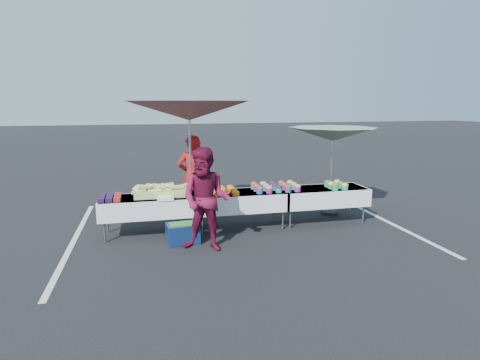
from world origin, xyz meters
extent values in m
plane|color=black|center=(0.00, 0.00, 0.00)|extent=(80.00, 80.00, 0.00)
cube|color=silver|center=(-3.20, 0.00, 0.00)|extent=(0.10, 5.00, 0.00)
cube|color=silver|center=(3.20, 0.00, 0.00)|extent=(0.10, 5.00, 0.00)
cube|color=white|center=(-1.80, 0.00, 0.73)|extent=(1.80, 0.75, 0.04)
cube|color=white|center=(-1.80, 0.00, 0.57)|extent=(1.86, 0.81, 0.36)
cylinder|color=slate|center=(-2.62, -0.29, 0.20)|extent=(0.04, 0.04, 0.39)
cylinder|color=slate|center=(-2.62, 0.29, 0.20)|extent=(0.04, 0.04, 0.39)
cylinder|color=slate|center=(-0.98, -0.29, 0.20)|extent=(0.04, 0.04, 0.39)
cylinder|color=slate|center=(-0.98, 0.29, 0.20)|extent=(0.04, 0.04, 0.39)
cube|color=white|center=(0.00, 0.00, 0.73)|extent=(1.80, 0.75, 0.04)
cube|color=white|center=(0.00, 0.00, 0.57)|extent=(1.86, 0.81, 0.36)
cylinder|color=slate|center=(-0.82, -0.29, 0.20)|extent=(0.04, 0.04, 0.39)
cylinder|color=slate|center=(-0.82, 0.29, 0.20)|extent=(0.04, 0.04, 0.39)
cylinder|color=slate|center=(0.82, -0.29, 0.20)|extent=(0.04, 0.04, 0.39)
cylinder|color=slate|center=(0.82, 0.29, 0.20)|extent=(0.04, 0.04, 0.39)
cube|color=white|center=(1.80, 0.00, 0.73)|extent=(1.80, 0.75, 0.04)
cube|color=white|center=(1.80, 0.00, 0.57)|extent=(1.86, 0.81, 0.36)
cylinder|color=slate|center=(0.98, -0.29, 0.20)|extent=(0.04, 0.04, 0.39)
cylinder|color=slate|center=(0.98, 0.29, 0.20)|extent=(0.04, 0.04, 0.39)
cylinder|color=slate|center=(2.62, -0.29, 0.20)|extent=(0.04, 0.04, 0.39)
cylinder|color=slate|center=(2.62, 0.29, 0.20)|extent=(0.04, 0.04, 0.39)
cube|color=black|center=(-2.65, -0.27, 0.79)|extent=(0.12, 0.12, 0.08)
cube|color=black|center=(-2.65, -0.13, 0.79)|extent=(0.12, 0.12, 0.08)
cube|color=black|center=(-2.65, 0.01, 0.79)|extent=(0.12, 0.12, 0.08)
cube|color=black|center=(-2.65, 0.15, 0.79)|extent=(0.12, 0.12, 0.08)
cube|color=black|center=(-2.51, -0.27, 0.79)|extent=(0.12, 0.12, 0.08)
cube|color=black|center=(-2.51, -0.13, 0.79)|extent=(0.12, 0.12, 0.08)
cube|color=black|center=(-2.51, 0.01, 0.79)|extent=(0.12, 0.12, 0.08)
cube|color=black|center=(-2.51, 0.15, 0.79)|extent=(0.12, 0.12, 0.08)
cube|color=maroon|center=(-2.37, -0.27, 0.79)|extent=(0.12, 0.12, 0.08)
cube|color=maroon|center=(-2.37, -0.13, 0.79)|extent=(0.12, 0.12, 0.08)
cube|color=maroon|center=(-2.37, 0.01, 0.79)|extent=(0.12, 0.12, 0.08)
cube|color=maroon|center=(-2.37, 0.15, 0.79)|extent=(0.12, 0.12, 0.08)
cube|color=#96AA57|center=(-1.55, 0.05, 0.82)|extent=(1.05, 0.55, 0.14)
cylinder|color=#96AA57|center=(-1.25, 0.20, 0.85)|extent=(0.27, 0.09, 0.10)
cylinder|color=#96AA57|center=(-1.93, 0.10, 0.92)|extent=(0.27, 0.14, 0.07)
cylinder|color=#96AA57|center=(-1.44, -0.06, 0.97)|extent=(0.27, 0.14, 0.09)
cylinder|color=#96AA57|center=(-1.97, 0.08, 0.87)|extent=(0.27, 0.15, 0.10)
cylinder|color=#96AA57|center=(-1.73, -0.01, 0.91)|extent=(0.27, 0.15, 0.08)
cylinder|color=#96AA57|center=(-1.59, 0.09, 0.94)|extent=(0.27, 0.10, 0.10)
cylinder|color=#96AA57|center=(-1.59, -0.03, 0.94)|extent=(0.27, 0.07, 0.08)
cylinder|color=#96AA57|center=(-1.68, -0.13, 0.90)|extent=(0.27, 0.14, 0.09)
cylinder|color=#96AA57|center=(-1.71, 0.25, 0.92)|extent=(0.27, 0.12, 0.08)
cylinder|color=#96AA57|center=(-1.09, 0.14, 0.87)|extent=(0.27, 0.16, 0.08)
cylinder|color=#96AA57|center=(-1.86, 0.01, 0.92)|extent=(0.27, 0.11, 0.07)
cylinder|color=#96AA57|center=(-1.64, -0.18, 0.85)|extent=(0.27, 0.10, 0.07)
cylinder|color=#96AA57|center=(-1.44, 0.19, 0.93)|extent=(0.27, 0.12, 0.08)
cylinder|color=#96AA57|center=(-1.98, -0.17, 0.90)|extent=(0.27, 0.15, 0.08)
cylinder|color=#96AA57|center=(-1.89, 0.09, 0.94)|extent=(0.27, 0.10, 0.08)
cylinder|color=#96AA57|center=(-1.34, 0.00, 0.90)|extent=(0.27, 0.16, 0.10)
cylinder|color=#96AA57|center=(-1.83, -0.02, 0.97)|extent=(0.27, 0.12, 0.09)
cylinder|color=#96AA57|center=(-1.28, -0.18, 0.95)|extent=(0.27, 0.09, 0.07)
cylinder|color=#96AA57|center=(-1.22, -0.15, 0.88)|extent=(0.27, 0.10, 0.09)
cylinder|color=#96AA57|center=(-1.30, -0.09, 0.87)|extent=(0.27, 0.12, 0.09)
cylinder|color=#96AA57|center=(-1.45, 0.28, 0.86)|extent=(0.27, 0.10, 0.08)
cylinder|color=#96AA57|center=(-1.17, 0.03, 0.93)|extent=(0.27, 0.14, 0.10)
cylinder|color=#96AA57|center=(-1.24, 0.25, 0.86)|extent=(0.27, 0.12, 0.07)
cylinder|color=#96AA57|center=(-1.30, 0.23, 0.86)|extent=(0.27, 0.07, 0.10)
cylinder|color=#96AA57|center=(-1.13, -0.19, 0.86)|extent=(0.27, 0.09, 0.10)
cylinder|color=#96AA57|center=(-1.87, -0.12, 0.96)|extent=(0.27, 0.17, 0.08)
cube|color=white|center=(-1.50, -0.30, 0.78)|extent=(0.30, 0.25, 0.05)
cylinder|color=#CB5E16|center=(-0.55, -0.28, 0.78)|extent=(0.15, 0.15, 0.05)
ellipsoid|color=orange|center=(-0.55, -0.28, 0.81)|extent=(0.15, 0.15, 0.08)
cylinder|color=#CB5E16|center=(-0.55, -0.10, 0.78)|extent=(0.15, 0.15, 0.05)
ellipsoid|color=orange|center=(-0.55, -0.10, 0.81)|extent=(0.15, 0.15, 0.08)
cylinder|color=#CB5E16|center=(-0.55, 0.08, 0.78)|extent=(0.15, 0.15, 0.05)
ellipsoid|color=orange|center=(-0.55, 0.08, 0.81)|extent=(0.15, 0.15, 0.08)
cylinder|color=#CB5E16|center=(-0.55, 0.26, 0.78)|extent=(0.15, 0.15, 0.05)
ellipsoid|color=orange|center=(-0.55, 0.26, 0.81)|extent=(0.15, 0.15, 0.08)
cylinder|color=#CB5E16|center=(-0.35, -0.28, 0.78)|extent=(0.15, 0.15, 0.05)
ellipsoid|color=orange|center=(-0.35, -0.28, 0.81)|extent=(0.15, 0.15, 0.08)
cylinder|color=#CB5E16|center=(-0.35, -0.10, 0.78)|extent=(0.15, 0.15, 0.05)
ellipsoid|color=orange|center=(-0.35, -0.10, 0.81)|extent=(0.15, 0.15, 0.08)
cylinder|color=#CB5E16|center=(-0.35, 0.08, 0.78)|extent=(0.15, 0.15, 0.05)
ellipsoid|color=orange|center=(-0.35, 0.08, 0.81)|extent=(0.15, 0.15, 0.08)
cylinder|color=#CB5E16|center=(-0.35, 0.26, 0.78)|extent=(0.15, 0.15, 0.05)
ellipsoid|color=orange|center=(-0.35, 0.26, 0.81)|extent=(0.15, 0.15, 0.08)
cylinder|color=#CB5E16|center=(-0.15, -0.28, 0.78)|extent=(0.15, 0.15, 0.05)
ellipsoid|color=orange|center=(-0.15, -0.28, 0.81)|extent=(0.15, 0.15, 0.08)
cylinder|color=#CB5E16|center=(-0.15, -0.10, 0.78)|extent=(0.15, 0.15, 0.05)
ellipsoid|color=orange|center=(-0.15, -0.10, 0.81)|extent=(0.15, 0.15, 0.08)
cylinder|color=#CB5E16|center=(-0.15, 0.08, 0.78)|extent=(0.15, 0.15, 0.05)
ellipsoid|color=orange|center=(-0.15, 0.08, 0.81)|extent=(0.15, 0.15, 0.08)
cylinder|color=#CB5E16|center=(-0.15, 0.26, 0.78)|extent=(0.15, 0.15, 0.05)
ellipsoid|color=orange|center=(-0.15, 0.26, 0.81)|extent=(0.15, 0.15, 0.08)
cylinder|color=#264EB4|center=(0.35, -0.22, 0.80)|extent=(0.13, 0.13, 0.10)
ellipsoid|color=maroon|center=(0.35, -0.22, 0.86)|extent=(0.14, 0.14, 0.10)
cylinder|color=#98207D|center=(0.35, 0.00, 0.80)|extent=(0.13, 0.13, 0.10)
ellipsoid|color=maroon|center=(0.35, 0.00, 0.86)|extent=(0.14, 0.14, 0.10)
cylinder|color=#249060|center=(0.35, 0.22, 0.80)|extent=(0.13, 0.13, 0.10)
ellipsoid|color=maroon|center=(0.35, 0.22, 0.86)|extent=(0.14, 0.14, 0.10)
cylinder|color=#98207D|center=(0.55, -0.22, 0.80)|extent=(0.13, 0.13, 0.10)
ellipsoid|color=tan|center=(0.55, -0.22, 0.86)|extent=(0.14, 0.14, 0.10)
cylinder|color=#249060|center=(0.55, 0.00, 0.80)|extent=(0.13, 0.13, 0.10)
ellipsoid|color=tan|center=(0.55, 0.00, 0.86)|extent=(0.14, 0.14, 0.10)
cylinder|color=#264EB4|center=(0.55, 0.22, 0.80)|extent=(0.13, 0.13, 0.10)
ellipsoid|color=tan|center=(0.55, 0.22, 0.86)|extent=(0.14, 0.14, 0.10)
cylinder|color=#249060|center=(0.75, -0.22, 0.80)|extent=(0.13, 0.13, 0.10)
ellipsoid|color=#251434|center=(0.75, -0.22, 0.86)|extent=(0.14, 0.14, 0.10)
cylinder|color=#264EB4|center=(0.75, 0.00, 0.80)|extent=(0.13, 0.13, 0.10)
ellipsoid|color=#251434|center=(0.75, 0.00, 0.86)|extent=(0.14, 0.14, 0.10)
cylinder|color=#98207D|center=(0.75, 0.22, 0.80)|extent=(0.13, 0.13, 0.10)
ellipsoid|color=#251434|center=(0.75, 0.22, 0.86)|extent=(0.14, 0.14, 0.10)
cylinder|color=#264EB4|center=(0.95, -0.22, 0.80)|extent=(0.13, 0.13, 0.10)
ellipsoid|color=maroon|center=(0.95, -0.22, 0.86)|extent=(0.14, 0.14, 0.10)
cylinder|color=#98207D|center=(0.95, 0.00, 0.80)|extent=(0.13, 0.13, 0.10)
ellipsoid|color=maroon|center=(0.95, 0.00, 0.86)|extent=(0.14, 0.14, 0.10)
cylinder|color=#249060|center=(0.95, 0.22, 0.80)|extent=(0.13, 0.13, 0.10)
ellipsoid|color=maroon|center=(0.95, 0.22, 0.86)|extent=(0.14, 0.14, 0.10)
cylinder|color=#98207D|center=(1.15, -0.22, 0.80)|extent=(0.13, 0.13, 0.10)
ellipsoid|color=tan|center=(1.15, -0.22, 0.86)|extent=(0.14, 0.14, 0.10)
cylinder|color=#249060|center=(1.15, 0.00, 0.80)|extent=(0.13, 0.13, 0.10)
ellipsoid|color=tan|center=(1.15, 0.00, 0.86)|extent=(0.14, 0.14, 0.10)
cylinder|color=#264EB4|center=(1.15, 0.22, 0.80)|extent=(0.13, 0.13, 0.10)
ellipsoid|color=tan|center=(1.15, 0.22, 0.86)|extent=(0.14, 0.14, 0.10)
cylinder|color=#249060|center=(1.95, -0.28, 0.79)|extent=(0.14, 0.14, 0.08)
ellipsoid|color=#27611A|center=(1.95, -0.28, 0.84)|extent=(0.14, 0.14, 0.11)
cylinder|color=#249060|center=(1.95, -0.10, 0.79)|extent=(0.14, 0.14, 0.08)
ellipsoid|color=tan|center=(1.95, -0.10, 0.84)|extent=(0.14, 0.14, 0.11)
cylinder|color=#249060|center=(1.95, 0.08, 0.79)|extent=(0.14, 0.14, 0.08)
ellipsoid|color=#27611A|center=(1.95, 0.08, 0.84)|extent=(0.14, 0.14, 0.11)
cylinder|color=#249060|center=(2.17, -0.28, 0.79)|extent=(0.14, 0.14, 0.08)
ellipsoid|color=tan|center=(2.17, -0.28, 0.84)|extent=(0.14, 0.14, 0.11)
cylinder|color=#249060|center=(2.17, -0.10, 0.79)|extent=(0.14, 0.14, 0.08)
ellipsoid|color=#27611A|center=(2.17, -0.10, 0.84)|extent=(0.14, 0.14, 0.11)
cylinder|color=#249060|center=(2.17, 0.08, 0.79)|extent=(0.14, 0.14, 0.08)
ellipsoid|color=tan|center=(2.17, 0.08, 0.84)|extent=(0.14, 0.14, 0.11)
imported|color=#AC1413|center=(-0.84, 0.95, 0.92)|extent=(0.70, 0.49, 1.85)
imported|color=maroon|center=(-0.85, -1.07, 0.90)|extent=(1.08, 0.99, 1.80)
cylinder|color=black|center=(-0.95, 0.40, 0.04)|extent=(0.49, 0.49, 0.09)
cylinder|color=#B2B2B2|center=(-0.95, 0.40, 1.27)|extent=(0.05, 0.05, 2.54)
cone|color=#9E755F|center=(-0.95, 0.40, 2.37)|extent=(3.06, 3.06, 0.39)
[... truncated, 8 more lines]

